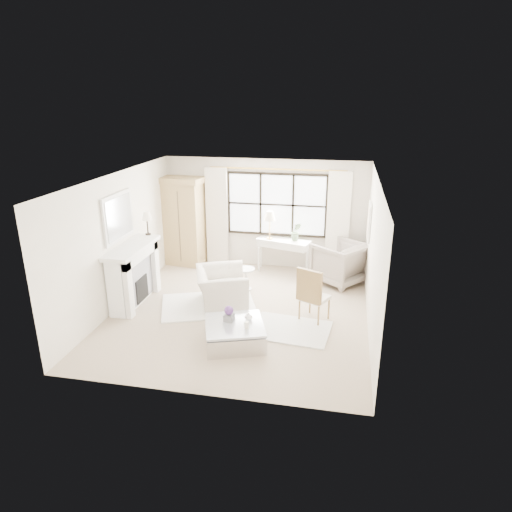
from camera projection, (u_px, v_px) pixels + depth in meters
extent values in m
plane|color=tan|center=(240.00, 312.00, 9.19)|extent=(5.50, 5.50, 0.00)
plane|color=white|center=(239.00, 178.00, 8.29)|extent=(5.50, 5.50, 0.00)
plane|color=beige|center=(265.00, 214.00, 11.29)|extent=(5.00, 0.00, 5.00)
plane|color=silver|center=(194.00, 311.00, 6.20)|extent=(5.00, 0.00, 5.00)
plane|color=white|center=(119.00, 241.00, 9.20)|extent=(0.00, 5.50, 5.50)
plane|color=white|center=(373.00, 257.00, 8.28)|extent=(0.00, 5.50, 5.50)
cube|color=silver|center=(277.00, 205.00, 11.13)|extent=(2.40, 0.02, 1.50)
cylinder|color=#BB9341|center=(277.00, 169.00, 10.78)|extent=(3.30, 0.04, 0.04)
cube|color=beige|center=(217.00, 217.00, 11.45)|extent=(0.55, 0.10, 2.47)
cube|color=white|center=(338.00, 223.00, 10.90)|extent=(0.55, 0.10, 2.47)
cube|color=white|center=(132.00, 276.00, 9.41)|extent=(0.34, 1.50, 1.18)
cube|color=#B0B0B8|center=(140.00, 279.00, 9.40)|extent=(0.03, 1.22, 0.97)
cube|color=black|center=(141.00, 289.00, 9.47)|extent=(0.06, 0.52, 0.50)
cube|color=white|center=(131.00, 247.00, 9.20)|extent=(0.58, 1.66, 0.08)
cube|color=silver|center=(118.00, 217.00, 9.03)|extent=(0.05, 1.15, 0.95)
cube|color=#B5BBC1|center=(119.00, 217.00, 9.02)|extent=(0.02, 1.00, 0.80)
cube|color=white|center=(369.00, 222.00, 9.80)|extent=(0.04, 0.62, 0.82)
cube|color=beige|center=(368.00, 222.00, 9.80)|extent=(0.01, 0.52, 0.72)
cylinder|color=black|center=(148.00, 234.00, 9.89)|extent=(0.12, 0.12, 0.03)
cylinder|color=black|center=(148.00, 227.00, 9.84)|extent=(0.03, 0.03, 0.30)
cone|color=beige|center=(147.00, 216.00, 9.76)|extent=(0.22, 0.22, 0.18)
cube|color=tan|center=(183.00, 224.00, 11.52)|extent=(1.07, 0.72, 2.10)
cube|color=tan|center=(181.00, 180.00, 11.14)|extent=(1.20, 0.83, 0.14)
cube|color=white|center=(284.00, 244.00, 11.13)|extent=(1.30, 0.72, 0.14)
cube|color=white|center=(284.00, 241.00, 11.10)|extent=(1.37, 0.78, 0.06)
cylinder|color=#A97D3A|center=(269.00, 238.00, 11.16)|extent=(0.14, 0.14, 0.03)
cylinder|color=#A97D3A|center=(270.00, 229.00, 11.08)|extent=(0.02, 0.02, 0.46)
cone|color=beige|center=(270.00, 216.00, 10.97)|extent=(0.28, 0.28, 0.22)
imported|color=#536D48|center=(296.00, 232.00, 10.96)|extent=(0.27, 0.23, 0.45)
cylinder|color=silver|center=(246.00, 289.00, 10.23)|extent=(0.26, 0.26, 0.03)
cylinder|color=silver|center=(246.00, 279.00, 10.16)|extent=(0.06, 0.06, 0.44)
cylinder|color=white|center=(246.00, 269.00, 10.08)|extent=(0.40, 0.40, 0.03)
cube|color=white|center=(208.00, 305.00, 9.44)|extent=(2.23, 1.90, 0.03)
cube|color=white|center=(291.00, 329.00, 8.46)|extent=(1.53, 1.21, 0.03)
imported|color=beige|center=(222.00, 288.00, 9.40)|extent=(1.34, 1.42, 0.75)
imported|color=gray|center=(340.00, 263.00, 10.49)|extent=(1.47, 1.46, 0.96)
cube|color=silver|center=(315.00, 298.00, 8.72)|extent=(0.63, 0.62, 0.07)
cube|color=olive|center=(309.00, 286.00, 8.44)|extent=(0.45, 0.25, 0.60)
cube|color=silver|center=(235.00, 335.00, 7.97)|extent=(1.27, 1.27, 0.32)
cube|color=#B5B8C0|center=(234.00, 325.00, 7.91)|extent=(1.27, 1.27, 0.04)
cube|color=slate|center=(229.00, 318.00, 7.98)|extent=(0.18, 0.18, 0.12)
sphere|color=#5C327E|center=(229.00, 310.00, 7.94)|extent=(0.16, 0.16, 0.16)
cylinder|color=white|center=(247.00, 325.00, 7.73)|extent=(0.08, 0.08, 0.12)
imported|color=white|center=(248.00, 316.00, 8.00)|extent=(0.15, 0.15, 0.15)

